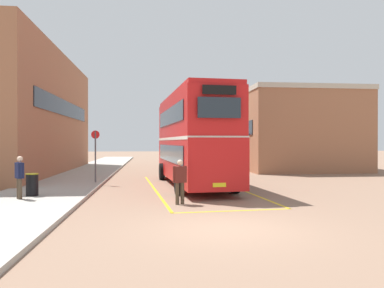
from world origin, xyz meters
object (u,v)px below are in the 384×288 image
double_decker_bus (193,138)px  pedestrian_waiting_near (19,175)px  single_deck_bus (209,149)px  pedestrian_boarding (180,179)px  litter_bin (32,185)px  bus_stop_sign (95,151)px

double_decker_bus → pedestrian_waiting_near: double_decker_bus is taller
double_decker_bus → single_deck_bus: bearing=78.0°
pedestrian_boarding → pedestrian_waiting_near: pedestrian_waiting_near is taller
double_decker_bus → litter_bin: size_ratio=12.18×
double_decker_bus → litter_bin: 8.19m
bus_stop_sign → pedestrian_waiting_near: bearing=-108.9°
single_deck_bus → bus_stop_sign: 16.88m
pedestrian_waiting_near → bus_stop_sign: bearing=71.1°
pedestrian_waiting_near → bus_stop_sign: size_ratio=0.58×
pedestrian_boarding → pedestrian_waiting_near: size_ratio=1.02×
single_deck_bus → pedestrian_boarding: (-4.43, -21.41, -0.70)m
single_deck_bus → pedestrian_waiting_near: (-10.39, -20.38, -0.58)m
single_deck_bus → bus_stop_sign: bearing=-119.9°
single_deck_bus → pedestrian_boarding: 21.87m
double_decker_bus → single_deck_bus: size_ratio=1.08×
pedestrian_waiting_near → single_deck_bus: bearing=63.0°
bus_stop_sign → single_deck_bus: bearing=60.1°
pedestrian_boarding → pedestrian_waiting_near: (-5.96, 1.03, 0.12)m
single_deck_bus → pedestrian_waiting_near: size_ratio=6.22×
double_decker_bus → litter_bin: bearing=-149.9°
double_decker_bus → bus_stop_sign: size_ratio=3.93×
double_decker_bus → litter_bin: double_decker_bus is taller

